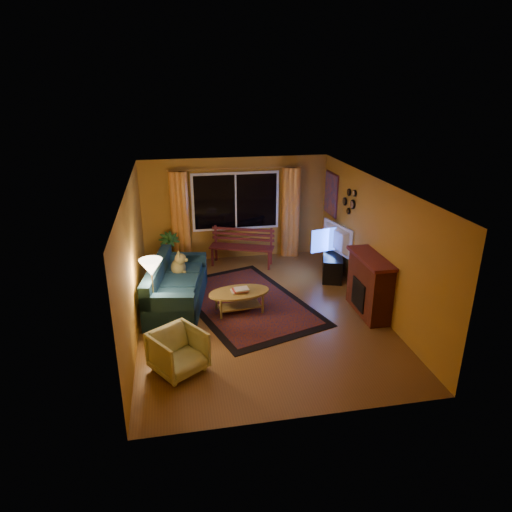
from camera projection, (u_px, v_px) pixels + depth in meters
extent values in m
cube|color=brown|center=(259.00, 312.00, 8.82)|extent=(4.50, 6.00, 0.02)
cube|color=white|center=(259.00, 184.00, 7.91)|extent=(4.50, 6.00, 0.02)
cube|color=#B78029|center=(236.00, 209.00, 11.12)|extent=(4.50, 0.02, 2.50)
cube|color=#B78029|center=(132.00, 260.00, 7.97)|extent=(0.02, 6.00, 2.50)
cube|color=#B78029|center=(374.00, 244.00, 8.75)|extent=(0.02, 6.00, 2.50)
cube|color=black|center=(236.00, 202.00, 10.99)|extent=(2.00, 0.02, 1.30)
cylinder|color=#BF8C3F|center=(236.00, 169.00, 10.66)|extent=(3.20, 0.03, 0.03)
cylinder|color=orange|center=(180.00, 218.00, 10.82)|extent=(0.36, 0.36, 2.24)
cylinder|color=orange|center=(290.00, 213.00, 11.28)|extent=(0.36, 0.36, 2.24)
cube|color=#561B1E|center=(242.00, 256.00, 10.97)|extent=(1.58, 0.95, 0.46)
imported|color=#235B1E|center=(170.00, 252.00, 10.63)|extent=(0.65, 0.65, 0.90)
cube|color=#102838|center=(177.00, 285.00, 8.92)|extent=(1.33, 2.34, 0.89)
imported|color=beige|center=(178.00, 350.00, 6.92)|extent=(0.97, 0.96, 0.74)
cylinder|color=#BF8C3F|center=(154.00, 295.00, 8.00)|extent=(0.27, 0.27, 1.32)
cube|color=#772401|center=(245.00, 302.00, 9.19)|extent=(2.99, 3.77, 0.02)
cylinder|color=#A6883A|center=(239.00, 302.00, 8.76)|extent=(1.30, 1.30, 0.43)
cube|color=black|center=(332.00, 264.00, 10.43)|extent=(0.80, 1.33, 0.52)
imported|color=black|center=(334.00, 239.00, 10.22)|extent=(0.41, 1.16, 0.66)
cube|color=maroon|center=(369.00, 287.00, 8.60)|extent=(0.40, 1.20, 1.10)
cube|color=#C65328|center=(331.00, 194.00, 10.84)|extent=(0.04, 0.76, 0.96)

